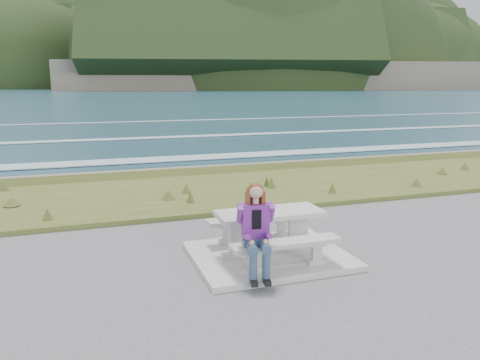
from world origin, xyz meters
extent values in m
cube|color=#B0B0AB|center=(0.00, 0.00, 0.05)|extent=(2.60, 2.10, 0.10)
cube|color=#B0B0AB|center=(-0.54, 0.00, 0.14)|extent=(0.62, 0.12, 0.08)
cube|color=#B0B0AB|center=(-0.54, 0.00, 0.44)|extent=(0.34, 0.09, 0.51)
cube|color=#B0B0AB|center=(-0.54, 0.00, 0.73)|extent=(0.62, 0.12, 0.08)
cube|color=#B0B0AB|center=(0.54, 0.00, 0.14)|extent=(0.62, 0.12, 0.08)
cube|color=#B0B0AB|center=(0.54, 0.00, 0.44)|extent=(0.34, 0.09, 0.51)
cube|color=#B0B0AB|center=(0.54, 0.00, 0.73)|extent=(0.62, 0.12, 0.08)
cube|color=#B0B0AB|center=(0.00, 0.00, 0.81)|extent=(1.80, 0.75, 0.08)
cube|color=#B0B0AB|center=(-0.54, -0.70, 0.14)|extent=(0.30, 0.12, 0.08)
cube|color=#B0B0AB|center=(-0.54, -0.70, 0.29)|extent=(0.17, 0.09, 0.22)
cube|color=#B0B0AB|center=(-0.54, -0.70, 0.44)|extent=(0.30, 0.12, 0.08)
cube|color=#B0B0AB|center=(0.54, -0.70, 0.14)|extent=(0.30, 0.12, 0.08)
cube|color=#B0B0AB|center=(0.54, -0.70, 0.29)|extent=(0.17, 0.09, 0.22)
cube|color=#B0B0AB|center=(0.54, -0.70, 0.44)|extent=(0.30, 0.12, 0.08)
cube|color=#B0B0AB|center=(0.00, -0.70, 0.52)|extent=(1.80, 0.35, 0.07)
cube|color=#B0B0AB|center=(-0.54, 0.70, 0.14)|extent=(0.30, 0.12, 0.08)
cube|color=#B0B0AB|center=(-0.54, 0.70, 0.29)|extent=(0.17, 0.09, 0.22)
cube|color=#B0B0AB|center=(-0.54, 0.70, 0.44)|extent=(0.30, 0.12, 0.08)
cube|color=#B0B0AB|center=(0.54, 0.70, 0.14)|extent=(0.30, 0.12, 0.08)
cube|color=#B0B0AB|center=(0.54, 0.70, 0.29)|extent=(0.17, 0.09, 0.22)
cube|color=#B0B0AB|center=(0.54, 0.70, 0.44)|extent=(0.30, 0.12, 0.08)
cube|color=#B0B0AB|center=(0.00, 0.70, 0.52)|extent=(1.80, 0.35, 0.07)
cube|color=#37471A|center=(0.00, 5.00, 0.00)|extent=(160.00, 4.50, 0.22)
cube|color=#6C5D51|center=(0.00, 7.90, 0.00)|extent=(160.00, 0.80, 2.20)
plane|color=navy|center=(0.00, 430.00, -1.80)|extent=(1600.00, 1600.00, 0.00)
cube|color=silver|center=(0.00, 14.00, -1.74)|extent=(220.00, 3.00, 0.06)
cube|color=silver|center=(0.00, 22.00, -1.74)|extent=(220.00, 2.00, 0.06)
cube|color=silver|center=(0.00, 34.00, -1.74)|extent=(220.00, 1.40, 0.06)
cube|color=silver|center=(0.00, 52.00, -1.74)|extent=(220.00, 1.00, 0.06)
cube|color=#6C5D51|center=(130.00, 330.00, 7.20)|extent=(296.14, 193.70, 18.00)
ellipsoid|color=black|center=(130.00, 330.00, 10.20)|extent=(311.77, 210.10, 200.96)
cube|color=#6C5D51|center=(320.00, 420.00, 7.20)|extent=(224.66, 148.06, 18.00)
ellipsoid|color=black|center=(320.00, 420.00, 10.20)|extent=(236.23, 161.33, 153.67)
cube|color=#6C5D51|center=(-40.00, 440.00, 7.20)|extent=(201.55, 149.04, 18.00)
ellipsoid|color=black|center=(-40.00, 440.00, 10.20)|extent=(211.86, 162.91, 130.03)
cube|color=#6C5D51|center=(480.00, 520.00, 7.20)|extent=(197.87, 126.05, 18.00)
ellipsoid|color=black|center=(480.00, 520.00, 10.20)|extent=(207.79, 137.80, 112.30)
cube|color=navy|center=(-0.56, -0.91, 0.38)|extent=(0.49, 0.75, 0.57)
cube|color=#70258B|center=(-0.51, -0.68, 0.93)|extent=(0.44, 0.30, 0.52)
sphere|color=tan|center=(-0.52, -0.70, 1.38)|extent=(0.22, 0.22, 0.22)
sphere|color=#541B13|center=(-0.51, -0.68, 1.39)|extent=(0.24, 0.24, 0.24)
camera|label=1|loc=(-2.92, -7.06, 2.97)|focal=35.00mm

